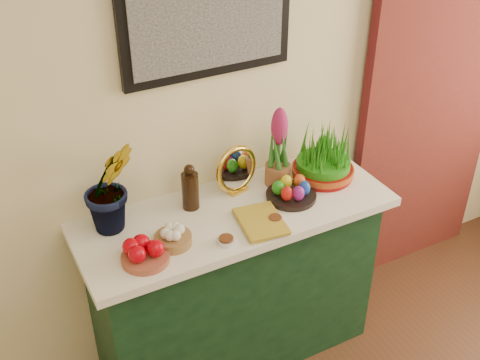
# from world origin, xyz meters

# --- Properties ---
(sideboard) EXTENTS (1.30, 0.45, 0.85)m
(sideboard) POSITION_xyz_m (-0.02, 2.00, 0.42)
(sideboard) COLOR #163E1E
(sideboard) RESTS_ON ground
(tablecloth) EXTENTS (1.40, 0.55, 0.04)m
(tablecloth) POSITION_xyz_m (-0.02, 2.00, 0.87)
(tablecloth) COLOR white
(tablecloth) RESTS_ON sideboard
(hyacinth_green) EXTENTS (0.27, 0.23, 0.53)m
(hyacinth_green) POSITION_xyz_m (-0.52, 2.12, 1.16)
(hyacinth_green) COLOR #2A6E22
(hyacinth_green) RESTS_ON tablecloth
(apple_bowl) EXTENTS (0.24, 0.24, 0.10)m
(apple_bowl) POSITION_xyz_m (-0.49, 1.86, 0.93)
(apple_bowl) COLOR #9A4A33
(apple_bowl) RESTS_ON tablecloth
(garlic_basket) EXTENTS (0.16, 0.16, 0.08)m
(garlic_basket) POSITION_xyz_m (-0.35, 1.91, 0.92)
(garlic_basket) COLOR olive
(garlic_basket) RESTS_ON tablecloth
(vinegar_cruet) EXTENTS (0.07, 0.07, 0.22)m
(vinegar_cruet) POSITION_xyz_m (-0.19, 2.11, 0.99)
(vinegar_cruet) COLOR black
(vinegar_cruet) RESTS_ON tablecloth
(mirror) EXTENTS (0.23, 0.10, 0.23)m
(mirror) POSITION_xyz_m (0.05, 2.13, 1.00)
(mirror) COLOR gold
(mirror) RESTS_ON tablecloth
(book) EXTENTS (0.19, 0.26, 0.03)m
(book) POSITION_xyz_m (-0.07, 1.87, 0.91)
(book) COLOR gold
(book) RESTS_ON tablecloth
(spice_dish_left) EXTENTS (0.07, 0.07, 0.03)m
(spice_dish_left) POSITION_xyz_m (-0.16, 1.81, 0.90)
(spice_dish_left) COLOR silver
(spice_dish_left) RESTS_ON tablecloth
(spice_dish_right) EXTENTS (0.07, 0.07, 0.03)m
(spice_dish_right) POSITION_xyz_m (0.08, 1.84, 0.90)
(spice_dish_right) COLOR silver
(spice_dish_right) RESTS_ON tablecloth
(egg_plate) EXTENTS (0.27, 0.27, 0.09)m
(egg_plate) POSITION_xyz_m (0.24, 1.96, 0.93)
(egg_plate) COLOR black
(egg_plate) RESTS_ON tablecloth
(hyacinth_pink) EXTENTS (0.12, 0.12, 0.39)m
(hyacinth_pink) POSITION_xyz_m (0.25, 2.10, 1.06)
(hyacinth_pink) COLOR brown
(hyacinth_pink) RESTS_ON tablecloth
(wheatgrass_sabzeh) EXTENTS (0.29, 0.29, 0.24)m
(wheatgrass_sabzeh) POSITION_xyz_m (0.46, 2.05, 0.99)
(wheatgrass_sabzeh) COLOR maroon
(wheatgrass_sabzeh) RESTS_ON tablecloth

